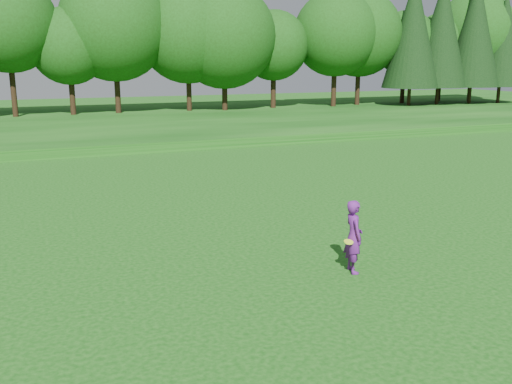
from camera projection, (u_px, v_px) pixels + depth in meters
name	position (u px, v px, depth m)	size (l,w,h in m)	color
ground	(284.00, 259.00, 15.33)	(140.00, 140.00, 0.00)	#0F460D
berm	(105.00, 122.00, 45.90)	(130.00, 30.00, 0.60)	#0F460D
walking_path	(139.00, 151.00, 33.35)	(130.00, 1.60, 0.04)	gray
treeline	(93.00, 24.00, 47.73)	(104.00, 7.00, 15.00)	#193D0E
woman	(354.00, 236.00, 14.25)	(0.63, 0.75, 1.86)	#651C7E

